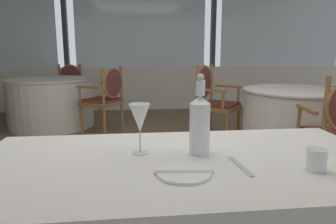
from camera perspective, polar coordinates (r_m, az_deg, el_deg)
ground_plane at (r=2.34m, az=-1.54°, el=-18.24°), size 14.29×14.29×0.00m
window_wall_far at (r=6.16m, az=-4.97°, el=11.09°), size 9.19×0.14×2.86m
side_plate at (r=1.05m, az=2.98°, el=-11.27°), size 0.18×0.18×0.01m
butter_knife at (r=1.04m, az=2.98°, el=-11.01°), size 0.20×0.04×0.00m
dinner_fork at (r=1.14m, az=13.33°, el=-9.74°), size 0.03×0.19×0.00m
water_bottle at (r=1.22m, az=5.91°, el=-2.00°), size 0.08×0.08×0.32m
wine_glass at (r=1.22m, az=-5.28°, el=-1.30°), size 0.08×0.08×0.20m
water_tumbler at (r=1.18m, az=25.89°, el=-7.99°), size 0.07×0.07×0.08m
background_table_0 at (r=3.69m, az=22.58°, el=-1.81°), size 1.17×1.17×0.74m
dining_chair_0_2 at (r=3.96m, az=8.25°, el=2.82°), size 0.65×0.66×0.99m
background_table_1 at (r=5.09m, az=-20.90°, el=1.67°), size 1.30×1.30×0.74m
dining_chair_1_0 at (r=4.33m, az=-11.43°, el=3.10°), size 0.64×0.65×0.95m
dining_chair_1_1 at (r=6.09m, az=-17.95°, el=4.90°), size 0.56×0.50×0.91m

